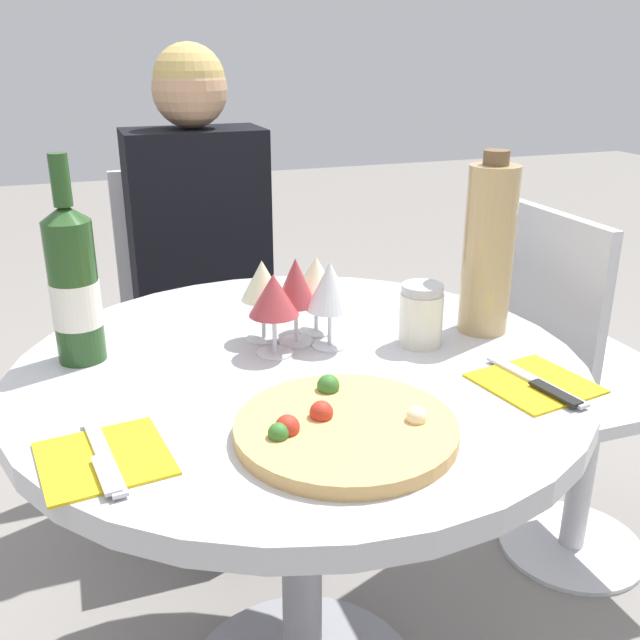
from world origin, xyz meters
The scene contains 15 objects.
dining_table centered at (0.00, 0.00, 0.56)m, with size 0.91×0.91×0.70m.
chair_behind_diner centered at (-0.01, 0.83, 0.43)m, with size 0.39×0.39×0.87m.
seated_diner centered at (-0.01, 0.69, 0.53)m, with size 0.34×0.40×1.19m.
chair_empty_side centered at (0.71, 0.18, 0.43)m, with size 0.39×0.39×0.87m.
pizza_large centered at (-0.02, -0.24, 0.72)m, with size 0.29×0.29×0.04m.
wine_bottle centered at (-0.32, 0.13, 0.83)m, with size 0.08×0.08×0.33m.
tall_carafe centered at (0.35, 0.02, 0.85)m, with size 0.09×0.09×0.31m.
sugar_shaker centered at (0.21, 0.00, 0.76)m, with size 0.07×0.07×0.11m.
wine_glass_front_right centered at (0.07, 0.04, 0.81)m, with size 0.08×0.08×0.15m.
wine_glass_center centered at (0.02, 0.08, 0.81)m, with size 0.07×0.07×0.15m.
wine_glass_back_left centered at (-0.03, 0.11, 0.81)m, with size 0.07×0.07×0.14m.
wine_glass_front_left centered at (-0.03, 0.04, 0.80)m, with size 0.08×0.08×0.14m.
wine_glass_back_right centered at (0.07, 0.11, 0.80)m, with size 0.08×0.08×0.14m.
place_setting_left centered at (-0.31, -0.20, 0.71)m, with size 0.17×0.19×0.01m.
place_setting_right centered at (0.30, -0.20, 0.71)m, with size 0.17×0.19×0.01m.
Camera 1 is at (-0.32, -0.98, 1.17)m, focal length 40.00 mm.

